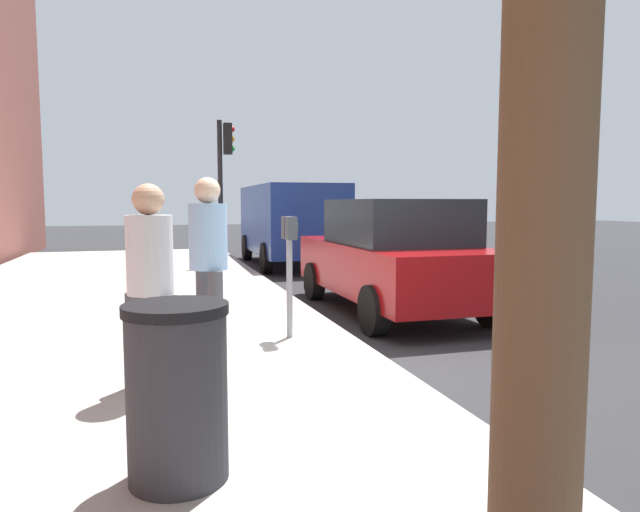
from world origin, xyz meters
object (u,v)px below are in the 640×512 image
Objects in this scene: parked_sedan_near at (394,256)px; trash_bin at (177,392)px; parked_van_far at (290,220)px; pedestrian_at_meter at (208,248)px; parking_meter at (289,251)px; traffic_signal at (224,168)px; pedestrian_bystander at (150,271)px.

parked_sedan_near reaches higher than trash_bin.
parked_sedan_near is at bearing -35.37° from trash_bin.
parked_sedan_near is 7.03m from parked_van_far.
pedestrian_at_meter is at bearing 124.73° from parked_sedan_near.
trash_bin is at bearing 144.63° from parked_sedan_near.
parking_meter is 3.47m from trash_bin.
parked_van_far is at bearing 57.23° from pedestrian_at_meter.
parked_van_far is 2.43m from traffic_signal.
traffic_signal reaches higher than pedestrian_at_meter.
trash_bin is at bearing 156.05° from parking_meter.
trash_bin is (-3.14, 1.39, -0.51)m from parking_meter.
parked_van_far reaches higher than trash_bin.
parking_meter is at bearing 130.29° from parked_sedan_near.
pedestrian_bystander reaches higher than parked_sedan_near.
parked_van_far is (8.80, -2.09, 0.09)m from parking_meter.
parked_van_far is 12.45m from trash_bin.
parked_van_far is at bearing 23.84° from pedestrian_bystander.
parked_van_far is at bearing -16.28° from trash_bin.
pedestrian_at_meter is at bearing 17.21° from pedestrian_bystander.
pedestrian_at_meter is 2.89m from trash_bin.
parking_meter is 1.40× the size of trash_bin.
parking_meter is 9.05m from parked_van_far.
pedestrian_at_meter is 9.63m from parked_van_far.
parking_meter is at bearing 5.11° from pedestrian_at_meter.
traffic_signal is at bearing 67.57° from pedestrian_at_meter.
parked_van_far is at bearing -0.00° from parked_sedan_near.
traffic_signal is at bearing 32.67° from pedestrian_bystander.
parked_sedan_near is (1.78, -2.09, -0.27)m from parking_meter.
pedestrian_at_meter is 8.49m from traffic_signal.
pedestrian_bystander reaches higher than parking_meter.
pedestrian_bystander is 1.69m from trash_bin.
pedestrian_at_meter is 1.81× the size of trash_bin.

